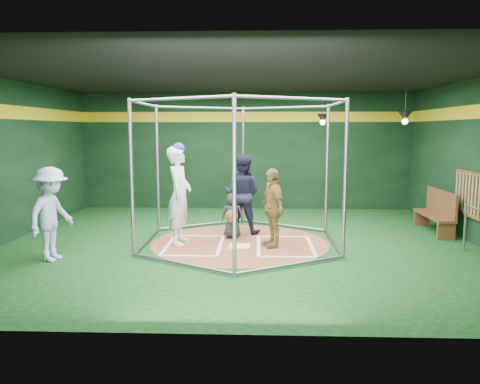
{
  "coord_description": "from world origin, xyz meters",
  "views": [
    {
      "loc": [
        0.37,
        -9.79,
        2.43
      ],
      "look_at": [
        0.0,
        0.1,
        1.1
      ],
      "focal_mm": 35.0,
      "sensor_mm": 36.0,
      "label": 1
    }
  ],
  "objects_px": {
    "umpire": "(242,194)",
    "dugout_bench": "(437,211)",
    "visitor_leopard": "(272,208)",
    "batter_figure": "(179,194)"
  },
  "relations": [
    {
      "from": "batter_figure",
      "to": "dugout_bench",
      "type": "distance_m",
      "value": 6.08
    },
    {
      "from": "dugout_bench",
      "to": "umpire",
      "type": "bearing_deg",
      "value": -176.78
    },
    {
      "from": "batter_figure",
      "to": "umpire",
      "type": "height_order",
      "value": "batter_figure"
    },
    {
      "from": "umpire",
      "to": "dugout_bench",
      "type": "distance_m",
      "value": 4.64
    },
    {
      "from": "umpire",
      "to": "dugout_bench",
      "type": "relative_size",
      "value": 1.06
    },
    {
      "from": "visitor_leopard",
      "to": "dugout_bench",
      "type": "distance_m",
      "value": 4.26
    },
    {
      "from": "batter_figure",
      "to": "umpire",
      "type": "distance_m",
      "value": 1.71
    },
    {
      "from": "batter_figure",
      "to": "umpire",
      "type": "bearing_deg",
      "value": 40.67
    },
    {
      "from": "dugout_bench",
      "to": "visitor_leopard",
      "type": "bearing_deg",
      "value": -158.46
    },
    {
      "from": "visitor_leopard",
      "to": "umpire",
      "type": "bearing_deg",
      "value": -173.47
    }
  ]
}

